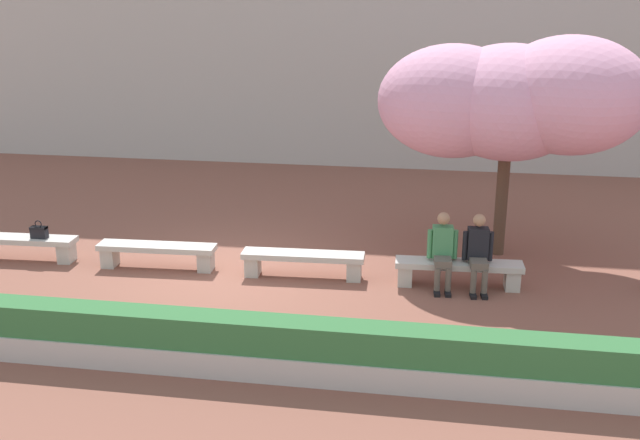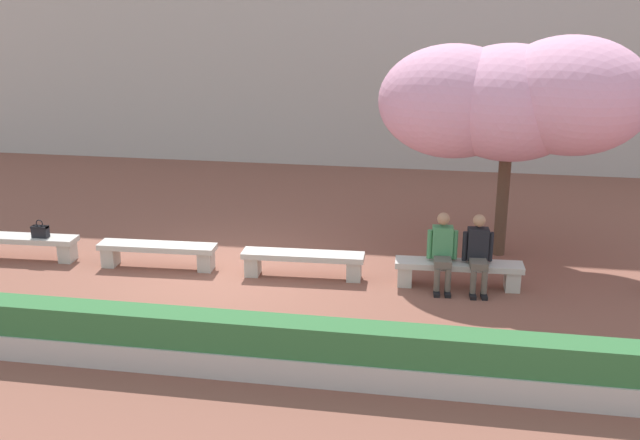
{
  "view_description": "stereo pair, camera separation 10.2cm",
  "coord_description": "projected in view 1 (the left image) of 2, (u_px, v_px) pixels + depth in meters",
  "views": [
    {
      "loc": [
        3.62,
        -12.0,
        4.91
      ],
      "look_at": [
        1.6,
        0.2,
        1.0
      ],
      "focal_mm": 42.0,
      "sensor_mm": 36.0,
      "label": 1
    },
    {
      "loc": [
        3.72,
        -11.98,
        4.91
      ],
      "look_at": [
        1.6,
        0.2,
        1.0
      ],
      "focal_mm": 42.0,
      "sensor_mm": 36.0,
      "label": 2
    }
  ],
  "objects": [
    {
      "name": "person_seated_right",
      "position": [
        478.0,
        250.0,
        12.4
      ],
      "size": [
        0.51,
        0.71,
        1.29
      ],
      "color": "black",
      "rests_on": "ground"
    },
    {
      "name": "cherry_tree_main",
      "position": [
        511.0,
        100.0,
        13.31
      ],
      "size": [
        4.73,
        3.03,
        4.09
      ],
      "color": "#513828",
      "rests_on": "ground"
    },
    {
      "name": "ground_plane",
      "position": [
        230.0,
        272.0,
        13.33
      ],
      "size": [
        100.0,
        100.0,
        0.0
      ],
      "primitive_type": "plane",
      "color": "brown"
    },
    {
      "name": "stone_bench_near_east",
      "position": [
        459.0,
        269.0,
        12.62
      ],
      "size": [
        2.15,
        0.51,
        0.45
      ],
      "color": "#BCB7AD",
      "rests_on": "ground"
    },
    {
      "name": "handbag",
      "position": [
        39.0,
        231.0,
        13.71
      ],
      "size": [
        0.3,
        0.15,
        0.34
      ],
      "color": "black",
      "rests_on": "stone_bench_west_end"
    },
    {
      "name": "person_seated_left",
      "position": [
        443.0,
        248.0,
        12.49
      ],
      "size": [
        0.51,
        0.7,
        1.29
      ],
      "color": "black",
      "rests_on": "ground"
    },
    {
      "name": "stone_bench_west_end",
      "position": [
        20.0,
        244.0,
        13.86
      ],
      "size": [
        2.15,
        0.51,
        0.45
      ],
      "color": "#BCB7AD",
      "rests_on": "ground"
    },
    {
      "name": "stone_bench_near_west",
      "position": [
        157.0,
        252.0,
        13.45
      ],
      "size": [
        2.15,
        0.51,
        0.45
      ],
      "color": "#BCB7AD",
      "rests_on": "ground"
    },
    {
      "name": "planter_hedge_foreground",
      "position": [
        157.0,
        340.0,
        9.96
      ],
      "size": [
        14.35,
        0.5,
        0.8
      ],
      "color": "#BCB7AD",
      "rests_on": "ground"
    },
    {
      "name": "stone_bench_center",
      "position": [
        303.0,
        260.0,
        13.03
      ],
      "size": [
        2.15,
        0.51,
        0.45
      ],
      "color": "#BCB7AD",
      "rests_on": "ground"
    }
  ]
}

